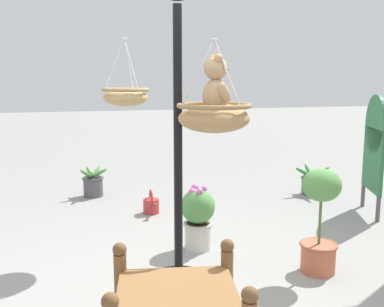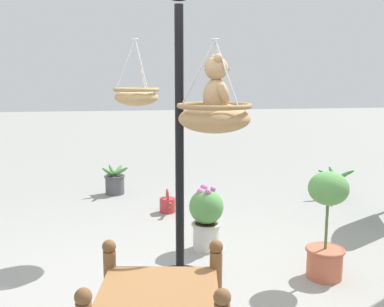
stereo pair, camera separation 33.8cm
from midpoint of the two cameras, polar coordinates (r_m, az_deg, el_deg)
ground_plane at (r=3.74m, az=0.87°, el=-16.91°), size 40.00×40.00×0.00m
display_pole_central at (r=3.61m, az=1.10°, el=-6.13°), size 0.44×0.44×2.28m
hanging_basket_with_teddy at (r=3.39m, az=5.77°, el=4.77°), size 0.58×0.58×0.71m
teddy_bear at (r=3.39m, az=6.20°, el=8.22°), size 0.32×0.29×0.46m
hanging_basket_left_high at (r=4.36m, az=-4.97°, el=7.45°), size 0.45×0.45×0.64m
potted_plant_fern_front at (r=6.63m, az=19.36°, el=-4.00°), size 0.53×0.53×0.42m
potted_plant_flowering_red at (r=3.94m, az=19.38°, el=-8.50°), size 0.33×0.33×0.92m
potted_plant_tall_leafy at (r=6.53m, az=-8.47°, el=-3.68°), size 0.42×0.41×0.43m
potted_plant_bushy_green at (r=4.38m, az=4.08°, el=-8.09°), size 0.34×0.34×0.65m
watering_can at (r=5.60m, az=-1.44°, el=-6.60°), size 0.35×0.20×0.30m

